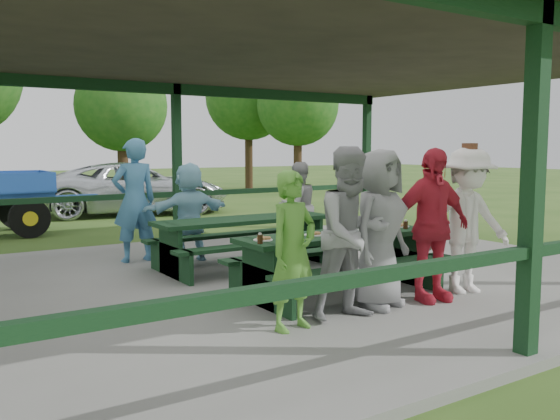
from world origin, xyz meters
TOP-DOWN VIEW (x-y plane):
  - ground at (0.00, 0.00)m, footprint 90.00×90.00m
  - concrete_slab at (0.00, 0.00)m, footprint 10.00×8.00m
  - pavilion_structure at (0.00, 0.00)m, footprint 10.60×8.60m
  - picnic_table_near at (-0.05, -1.20)m, footprint 2.58×1.39m
  - picnic_table_far at (-0.22, 0.80)m, footprint 2.72×1.39m
  - table_setting at (0.18, -1.18)m, footprint 2.43×0.45m
  - contestant_green at (-1.32, -2.12)m, footprint 0.63×0.48m
  - contestant_grey_left at (-0.60, -2.14)m, footprint 0.93×0.76m
  - contestant_grey_mid at (-0.05, -1.96)m, footprint 1.00×0.79m
  - contestant_red at (0.65, -2.08)m, footprint 1.11×0.59m
  - contestant_white_fedora at (1.32, -2.05)m, footprint 1.29×0.93m
  - spectator_lblue at (-0.69, 1.74)m, footprint 1.47×0.53m
  - spectator_blue at (-1.43, 2.16)m, footprint 0.71×0.47m
  - spectator_grey at (1.32, 1.62)m, footprint 0.77×0.61m
  - pickup_truck at (1.19, 9.63)m, footprint 5.72×3.52m
  - tree_mid at (2.09, 13.40)m, footprint 3.14×3.14m
  - tree_right at (10.00, 14.16)m, footprint 3.50×3.50m
  - tree_far_right at (9.39, 17.32)m, footprint 3.99×3.99m

SIDE VIEW (x-z plane):
  - ground at x=0.00m, z-range 0.00..0.00m
  - concrete_slab at x=0.00m, z-range 0.00..0.10m
  - picnic_table_near at x=-0.05m, z-range 0.20..0.95m
  - picnic_table_far at x=-0.22m, z-range 0.20..0.95m
  - pickup_truck at x=1.19m, z-range 0.00..1.48m
  - spectator_grey at x=1.32m, z-range 0.10..1.65m
  - table_setting at x=0.18m, z-range 0.83..0.93m
  - spectator_lblue at x=-0.69m, z-range 0.10..1.67m
  - contestant_green at x=-1.32m, z-range 0.10..1.68m
  - contestant_grey_mid at x=-0.05m, z-range 0.10..1.88m
  - contestant_red at x=0.65m, z-range 0.10..1.90m
  - contestant_white_fedora at x=1.32m, z-range 0.08..1.92m
  - contestant_grey_left at x=-0.60m, z-range 0.10..1.91m
  - spectator_blue at x=-1.43m, z-range 0.10..2.04m
  - pavilion_structure at x=0.00m, z-range 1.55..4.79m
  - tree_mid at x=2.09m, z-range 0.86..5.77m
  - tree_right at x=10.00m, z-range 0.96..6.43m
  - tree_far_right at x=9.39m, z-range 1.11..7.35m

